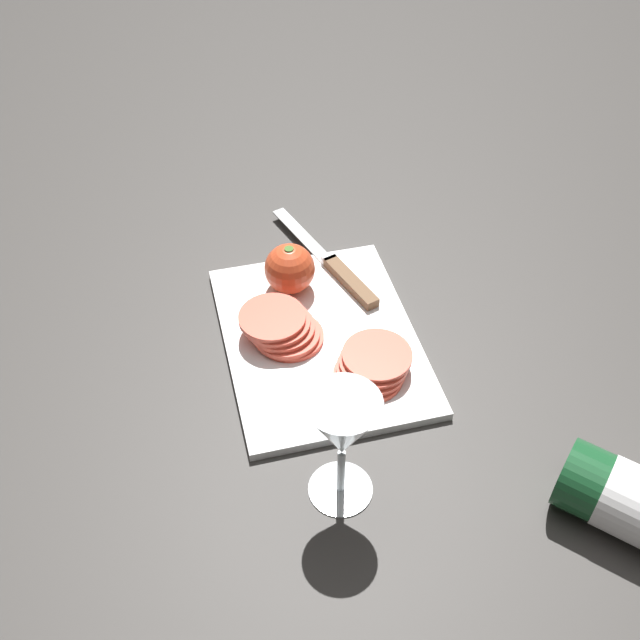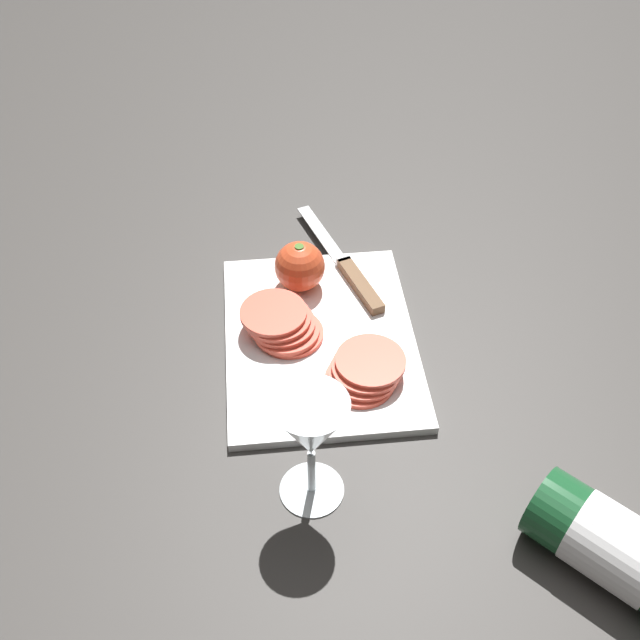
{
  "view_description": "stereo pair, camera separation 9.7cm",
  "coord_description": "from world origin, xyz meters",
  "views": [
    {
      "loc": [
        0.67,
        -0.17,
        0.73
      ],
      "look_at": [
        0.01,
        -0.01,
        0.04
      ],
      "focal_mm": 42.0,
      "sensor_mm": 36.0,
      "label": 1
    },
    {
      "loc": [
        0.69,
        -0.08,
        0.73
      ],
      "look_at": [
        0.01,
        -0.01,
        0.04
      ],
      "focal_mm": 42.0,
      "sensor_mm": 36.0,
      "label": 2
    }
  ],
  "objects": [
    {
      "name": "ground_plane",
      "position": [
        0.0,
        0.0,
        0.0
      ],
      "size": [
        3.0,
        3.0,
        0.0
      ],
      "primitive_type": "plane",
      "color": "#383533"
    },
    {
      "name": "cutting_board",
      "position": [
        0.01,
        -0.01,
        0.01
      ],
      "size": [
        0.33,
        0.25,
        0.01
      ],
      "color": "white",
      "rests_on": "ground_plane"
    },
    {
      "name": "wine_glass",
      "position": [
        0.23,
        -0.04,
        0.11
      ],
      "size": [
        0.08,
        0.08,
        0.16
      ],
      "color": "silver",
      "rests_on": "ground_plane"
    },
    {
      "name": "whole_tomato",
      "position": [
        -0.1,
        -0.02,
        0.05
      ],
      "size": [
        0.07,
        0.07,
        0.07
      ],
      "color": "#DB4C28",
      "rests_on": "cutting_board"
    },
    {
      "name": "knife",
      "position": [
        -0.1,
        0.05,
        0.02
      ],
      "size": [
        0.26,
        0.1,
        0.01
      ],
      "rotation": [
        0.0,
        0.0,
        3.45
      ],
      "color": "silver",
      "rests_on": "cutting_board"
    },
    {
      "name": "tomato_slice_stack_near",
      "position": [
        -0.01,
        -0.06,
        0.03
      ],
      "size": [
        0.1,
        0.11,
        0.03
      ],
      "color": "#DB4C38",
      "rests_on": "cutting_board"
    },
    {
      "name": "tomato_slice_stack_far",
      "position": [
        0.08,
        0.04,
        0.03
      ],
      "size": [
        0.1,
        0.1,
        0.03
      ],
      "color": "#DB4C38",
      "rests_on": "cutting_board"
    }
  ]
}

